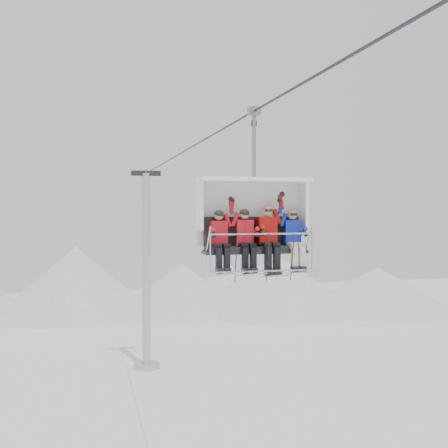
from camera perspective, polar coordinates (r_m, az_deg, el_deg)
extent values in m
cone|color=white|center=(60.71, -14.82, -5.48)|extent=(16.00, 16.00, 7.00)
cone|color=white|center=(60.68, -4.32, -6.39)|extent=(14.00, 14.00, 5.00)
cone|color=white|center=(61.16, 5.33, -5.85)|extent=(18.00, 18.00, 6.00)
cone|color=white|center=(63.95, 15.33, -6.25)|extent=(16.00, 16.00, 4.50)
cone|color=white|center=(64.86, 0.50, -6.09)|extent=(12.00, 12.00, 4.50)
cylinder|color=#B0B3B8|center=(38.69, -7.90, -4.76)|extent=(0.56, 0.56, 13.30)
cylinder|color=#B0B3B8|center=(39.94, -7.87, -14.07)|extent=(1.80, 1.80, 0.30)
cube|color=#2B2B2F|center=(38.53, -7.94, 5.12)|extent=(2.00, 0.35, 0.35)
cylinder|color=#2B2B2F|center=(16.91, 0.00, 9.69)|extent=(0.06, 50.00, 0.06)
cube|color=black|center=(13.74, 3.17, -2.45)|extent=(2.45, 0.55, 0.10)
cube|color=black|center=(13.97, 2.86, -0.72)|extent=(2.45, 0.10, 0.71)
cube|color=#2B2B2F|center=(13.75, 3.17, -2.83)|extent=(2.57, 0.60, 0.08)
cube|color=white|center=(14.17, 2.60, 1.12)|extent=(2.73, 0.10, 1.63)
cube|color=white|center=(13.80, 3.08, 4.49)|extent=(2.73, 0.90, 0.10)
cylinder|color=#B9BABE|center=(13.19, 3.87, -1.01)|extent=(2.50, 0.04, 0.04)
cylinder|color=#B9BABE|center=(13.20, 3.96, -4.80)|extent=(2.50, 0.04, 0.04)
cylinder|color=gray|center=(13.89, 3.06, 7.96)|extent=(0.10, 0.10, 1.68)
cube|color=gray|center=(14.00, 3.07, 11.38)|extent=(0.30, 0.18, 0.22)
cube|color=red|center=(13.52, -0.56, -0.93)|extent=(0.40, 0.27, 0.59)
sphere|color=tan|center=(13.47, -0.52, 0.86)|extent=(0.22, 0.22, 0.22)
cube|color=black|center=(13.11, -0.52, -3.48)|extent=(0.13, 0.15, 0.48)
cube|color=black|center=(13.15, 0.29, -3.46)|extent=(0.13, 0.15, 0.48)
cube|color=silver|center=(13.05, -0.42, -5.17)|extent=(0.09, 1.69, 0.26)
cube|color=silver|center=(13.09, 0.40, -5.15)|extent=(0.09, 1.69, 0.26)
cube|color=red|center=(13.68, 2.05, -0.85)|extent=(0.41, 0.28, 0.61)
sphere|color=tan|center=(13.63, 2.10, 0.97)|extent=(0.23, 0.23, 0.23)
cube|color=black|center=(13.27, 2.16, -3.45)|extent=(0.14, 0.15, 0.49)
cube|color=black|center=(13.32, 2.98, -3.43)|extent=(0.14, 0.15, 0.49)
cube|color=silver|center=(13.21, 2.28, -5.16)|extent=(0.09, 1.69, 0.26)
cube|color=silver|center=(13.27, 3.11, -5.13)|extent=(0.09, 1.69, 0.26)
cube|color=#A71008|center=(13.85, 4.36, -0.68)|extent=(0.46, 0.31, 0.68)
sphere|color=tan|center=(13.80, 4.41, 1.31)|extent=(0.25, 0.25, 0.25)
cube|color=black|center=(13.44, 4.50, -3.50)|extent=(0.15, 0.15, 0.55)
cube|color=black|center=(13.51, 5.38, -3.48)|extent=(0.15, 0.15, 0.55)
cube|color=silver|center=(13.39, 4.63, -5.30)|extent=(0.10, 1.69, 0.26)
cube|color=silver|center=(13.46, 5.52, -5.27)|extent=(0.10, 1.69, 0.26)
cube|color=#1227AA|center=(14.07, 6.89, -0.83)|extent=(0.40, 0.27, 0.60)
sphere|color=tan|center=(14.02, 6.95, 0.89)|extent=(0.22, 0.22, 0.22)
cube|color=beige|center=(13.66, 7.16, -3.29)|extent=(0.13, 0.15, 0.48)
cube|color=beige|center=(13.73, 7.91, -3.27)|extent=(0.13, 0.15, 0.48)
cube|color=silver|center=(13.61, 7.31, -4.92)|extent=(0.09, 1.69, 0.26)
cube|color=silver|center=(13.68, 8.06, -4.89)|extent=(0.09, 1.69, 0.26)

